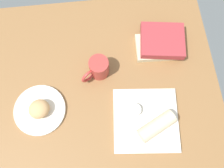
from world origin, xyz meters
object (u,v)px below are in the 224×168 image
Objects in this scene: round_plate at (40,110)px; sauce_cup at (135,110)px; scone_pastry at (39,109)px; coffee_mug at (98,68)px; book_stack at (161,43)px; breakfast_wrap at (157,126)px; square_plate at (146,120)px.

sauce_cup is (-37.52, 4.53, 2.19)cm from round_plate.
coffee_mug reaches higher than scone_pastry.
book_stack is 1.84× the size of coffee_mug.
scone_pastry is 0.55× the size of breakfast_wrap.
coffee_mug is at bearing -53.41° from square_plate.
round_plate is at bearing -131.49° from breakfast_wrap.
coffee_mug reaches higher than book_stack.
book_stack is 29.17cm from coffee_mug.
scone_pastry is 0.38× the size of book_stack.
breakfast_wrap is at bearing 77.45° from book_stack.
scone_pastry reaches higher than sauce_cup.
scone_pastry is 1.64× the size of sauce_cup.
breakfast_wrap is (-3.20, 3.23, 3.63)cm from square_plate.
round_plate is 37.85cm from sauce_cup.
coffee_mug is at bearing -151.10° from round_plate.
book_stack reaches higher than round_plate.
breakfast_wrap is at bearing 127.73° from coffee_mug.
breakfast_wrap reaches higher than round_plate.
book_stack is (-52.49, -23.17, 2.44)cm from round_plate.
coffee_mug is at bearing -149.67° from scone_pastry.
round_plate is 0.96× the size of book_stack.
coffee_mug is (19.78, -25.56, 0.45)cm from breakfast_wrap.
breakfast_wrap is at bearing 165.47° from scone_pastry.
coffee_mug is (16.58, -22.33, 4.08)cm from square_plate.
square_plate is 1.18× the size of book_stack.
round_plate is at bearing -11.66° from square_plate.
round_plate is 4.17× the size of sauce_cup.
round_plate is at bearing 23.82° from book_stack.
breakfast_wrap is (-43.98, 11.40, 0.32)cm from scone_pastry.
breakfast_wrap is at bearing 134.69° from sauce_cup.
coffee_mug is (-24.21, -14.16, 0.76)cm from scone_pastry.
book_stack is at bearing -118.40° from sauce_cup.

